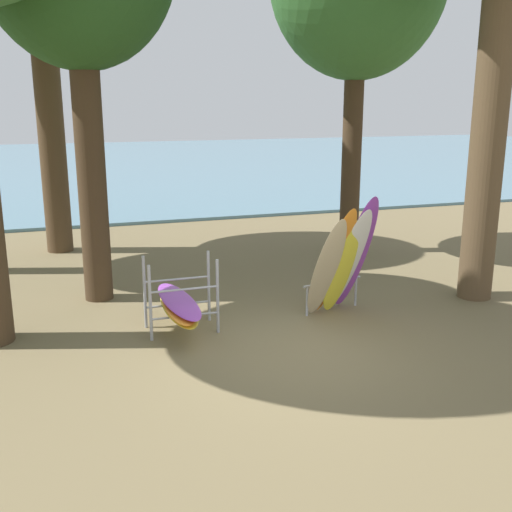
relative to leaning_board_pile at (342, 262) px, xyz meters
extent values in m
plane|color=brown|center=(-1.34, -1.19, -0.99)|extent=(80.00, 80.00, 0.00)
cube|color=slate|center=(-1.34, 27.33, -0.94)|extent=(80.00, 36.00, 0.10)
cylinder|color=brown|center=(2.98, 0.18, 2.60)|extent=(0.64, 0.64, 7.18)
cylinder|color=#42301E|center=(-3.99, 2.38, 1.56)|extent=(0.53, 0.53, 5.11)
cylinder|color=#4C3823|center=(-4.62, 6.65, 2.33)|extent=(0.64, 0.64, 6.64)
cylinder|color=#42301E|center=(2.34, 4.36, 1.63)|extent=(0.48, 0.48, 5.24)
ellipsoid|color=#C6B289|center=(-0.34, -0.11, -0.05)|extent=(0.69, 0.93, 1.88)
ellipsoid|color=orange|center=(-0.17, -0.06, 0.03)|extent=(0.74, 1.05, 2.04)
ellipsoid|color=yellow|center=(-0.01, -0.01, -0.08)|extent=(0.65, 0.84, 1.81)
ellipsoid|color=white|center=(0.15, 0.04, 0.01)|extent=(0.70, 1.12, 2.00)
ellipsoid|color=purple|center=(0.31, 0.09, 0.11)|extent=(0.67, 1.07, 2.20)
cylinder|color=#9EA0A5|center=(-0.55, 0.20, -0.71)|extent=(0.04, 0.04, 0.55)
cylinder|color=#9EA0A5|center=(0.53, 0.43, -0.71)|extent=(0.04, 0.04, 0.55)
cylinder|color=#9EA0A5|center=(-0.01, 0.32, -0.44)|extent=(1.25, 0.31, 0.04)
cylinder|color=#9EA0A5|center=(-3.36, -0.08, -0.36)|extent=(0.05, 0.05, 1.25)
cylinder|color=#9EA0A5|center=(-2.26, -0.08, -0.36)|extent=(0.05, 0.05, 1.25)
cylinder|color=#9EA0A5|center=(-3.36, 0.52, -0.36)|extent=(0.05, 0.05, 1.25)
cylinder|color=#9EA0A5|center=(-2.26, 0.52, -0.36)|extent=(0.05, 0.05, 1.25)
cylinder|color=#9EA0A5|center=(-2.81, -0.08, -0.64)|extent=(1.10, 0.04, 0.04)
cylinder|color=#9EA0A5|center=(-2.81, -0.08, -0.19)|extent=(1.10, 0.04, 0.04)
cylinder|color=#9EA0A5|center=(-2.81, 0.52, -0.64)|extent=(1.10, 0.04, 0.04)
cylinder|color=#9EA0A5|center=(-2.81, 0.52, -0.19)|extent=(1.10, 0.04, 0.04)
ellipsoid|color=yellow|center=(-2.86, 0.22, -0.59)|extent=(0.52, 2.10, 0.06)
ellipsoid|color=orange|center=(-2.85, 0.22, -0.53)|extent=(0.64, 2.13, 0.06)
ellipsoid|color=purple|center=(-2.85, 0.22, -0.47)|extent=(0.61, 2.12, 0.06)
camera|label=1|loc=(-4.67, -9.36, 2.78)|focal=43.18mm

